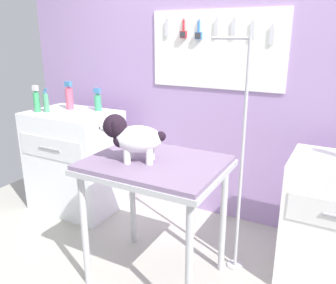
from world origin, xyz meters
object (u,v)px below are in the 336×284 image
object	(u,v)px
grooming_arm	(240,171)
counter_left	(75,161)
dog	(132,137)
grooming_table	(155,175)
conditioner_bottle	(46,102)

from	to	relation	value
grooming_arm	counter_left	xyz separation A→B (m)	(-1.62, 0.17, -0.27)
dog	counter_left	xyz separation A→B (m)	(-1.06, 0.60, -0.54)
grooming_table	conditioner_bottle	size ratio (longest dim) A/B	4.05
conditioner_bottle	grooming_table	bearing A→B (deg)	-17.24
grooming_table	grooming_arm	size ratio (longest dim) A/B	0.54
grooming_table	conditioner_bottle	bearing A→B (deg)	162.76
counter_left	conditioner_bottle	world-z (taller)	conditioner_bottle
grooming_table	conditioner_bottle	world-z (taller)	conditioner_bottle
grooming_arm	grooming_table	bearing A→B (deg)	-141.08
dog	counter_left	distance (m)	1.34
counter_left	conditioner_bottle	xyz separation A→B (m)	(-0.19, -0.10, 0.56)
grooming_arm	dog	world-z (taller)	grooming_arm
counter_left	dog	bearing A→B (deg)	-29.52
grooming_arm	conditioner_bottle	world-z (taller)	grooming_arm
conditioner_bottle	counter_left	bearing A→B (deg)	27.53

